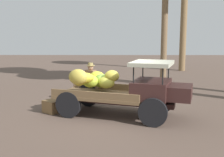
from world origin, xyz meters
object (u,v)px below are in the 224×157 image
wooden_crate (52,106)px  truck (122,88)px  farmer (91,81)px  loose_banana_bunch (106,93)px

wooden_crate → truck: bearing=-9.0°
wooden_crate → farmer: bearing=46.0°
truck → farmer: (-1.20, 1.68, -0.01)m
farmer → wooden_crate: 1.93m
farmer → loose_banana_bunch: 1.48m
truck → wooden_crate: size_ratio=8.00×
loose_banana_bunch → farmer: bearing=-116.3°
truck → wooden_crate: truck is taller
truck → loose_banana_bunch: 2.99m
truck → wooden_crate: (-2.45, 0.39, -0.73)m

